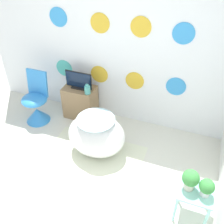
% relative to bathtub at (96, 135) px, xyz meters
% --- Properties ---
extents(ground_plane, '(12.00, 12.00, 0.00)m').
position_rel_bathtub_xyz_m(ground_plane, '(-0.01, -1.00, -0.30)').
color(ground_plane, silver).
extents(wall_back_dotted, '(4.36, 0.05, 2.60)m').
position_rel_bathtub_xyz_m(wall_back_dotted, '(-0.01, 0.89, 1.00)').
color(wall_back_dotted, white).
rests_on(wall_back_dotted, ground_plane).
extents(rug, '(1.36, 0.90, 0.01)m').
position_rel_bathtub_xyz_m(rug, '(-0.00, -0.15, -0.30)').
color(rug, silver).
rests_on(rug, ground_plane).
extents(bathtub, '(0.80, 0.63, 0.60)m').
position_rel_bathtub_xyz_m(bathtub, '(0.00, 0.00, 0.00)').
color(bathtub, white).
rests_on(bathtub, ground_plane).
extents(chair, '(0.41, 0.41, 0.84)m').
position_rel_bathtub_xyz_m(chair, '(-1.18, 0.31, -0.03)').
color(chair, '#338CE0').
rests_on(chair, ground_plane).
extents(tv_cabinet, '(0.50, 0.34, 0.54)m').
position_rel_bathtub_xyz_m(tv_cabinet, '(-0.57, 0.67, -0.03)').
color(tv_cabinet, '#8E704C').
rests_on(tv_cabinet, ground_plane).
extents(tv, '(0.44, 0.12, 0.28)m').
position_rel_bathtub_xyz_m(tv, '(-0.57, 0.67, 0.37)').
color(tv, black).
rests_on(tv, tv_cabinet).
extents(vase, '(0.09, 0.09, 0.16)m').
position_rel_bathtub_xyz_m(vase, '(-0.38, 0.57, 0.31)').
color(vase, '#51B2AD').
rests_on(vase, tv_cabinet).
extents(side_table, '(0.37, 0.35, 0.42)m').
position_rel_bathtub_xyz_m(side_table, '(1.38, -0.54, 0.04)').
color(side_table, '#99E0D8').
rests_on(side_table, ground_plane).
extents(potted_plant_left, '(0.18, 0.18, 0.25)m').
position_rel_bathtub_xyz_m(potted_plant_left, '(1.29, -0.54, 0.27)').
color(potted_plant_left, beige).
rests_on(potted_plant_left, side_table).
extents(potted_plant_right, '(0.16, 0.16, 0.21)m').
position_rel_bathtub_xyz_m(potted_plant_right, '(1.46, -0.56, 0.24)').
color(potted_plant_right, white).
rests_on(potted_plant_right, side_table).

